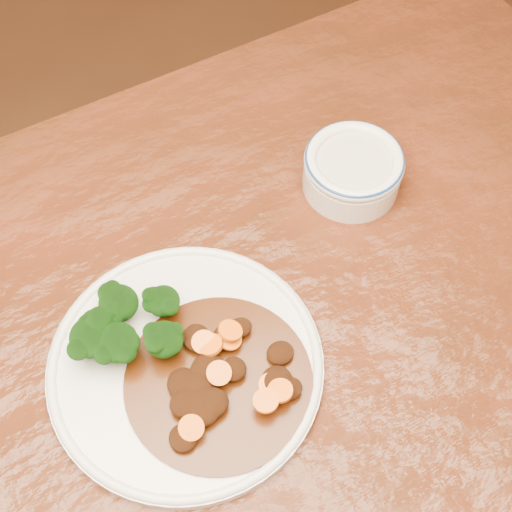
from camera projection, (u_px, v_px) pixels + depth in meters
name	position (u px, v px, depth m)	size (l,w,h in m)	color
dining_table	(176.00, 417.00, 0.86)	(1.54, 0.97, 0.75)	#56200F
dinner_plate	(186.00, 365.00, 0.80)	(0.31, 0.31, 0.02)	white
broccoli_florets	(125.00, 327.00, 0.78)	(0.13, 0.11, 0.05)	#84A455
mince_stew	(217.00, 381.00, 0.77)	(0.21, 0.21, 0.03)	#481F07
dip_bowl	(353.00, 169.00, 0.92)	(0.13, 0.13, 0.06)	white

